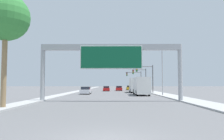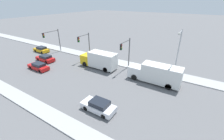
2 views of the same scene
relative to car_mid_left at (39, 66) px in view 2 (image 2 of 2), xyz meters
name	(u,v)px [view 2 (image 2 of 2)]	position (x,y,z in m)	size (l,w,h in m)	color
sidewalk_right	(59,49)	(11.25, 7.56, -0.58)	(3.00, 120.00, 0.15)	#A7A7A7
car_mid_left	(39,66)	(0.00, 0.00, 0.00)	(1.73, 4.65, 1.37)	red
car_near_center	(99,106)	(-3.50, -17.15, 0.04)	(1.84, 4.34, 1.47)	silver
car_near_left	(45,58)	(3.50, 2.70, 0.01)	(1.80, 4.55, 1.38)	red
car_mid_right	(41,49)	(7.00, 9.12, 0.03)	(1.82, 4.38, 1.43)	gold
truck_box_primary	(156,74)	(7.00, -20.92, 0.98)	(2.35, 8.49, 3.19)	white
truck_box_secondary	(100,60)	(7.00, -9.65, 1.01)	(2.46, 7.67, 3.27)	yellow
traffic_light_near_intersection	(127,50)	(9.06, -14.44, 3.34)	(3.77, 0.32, 5.97)	#4C4C4F
traffic_light_mid_block	(86,43)	(9.10, -4.44, 3.29)	(3.64, 0.32, 5.90)	#4C4C4F
traffic_light_far_intersection	(54,37)	(8.68, 5.56, 3.28)	(4.73, 0.32, 5.76)	#4C4C4F
street_lamp_right	(178,51)	(9.99, -23.10, 4.32)	(2.76, 0.28, 8.35)	#9EA0A5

